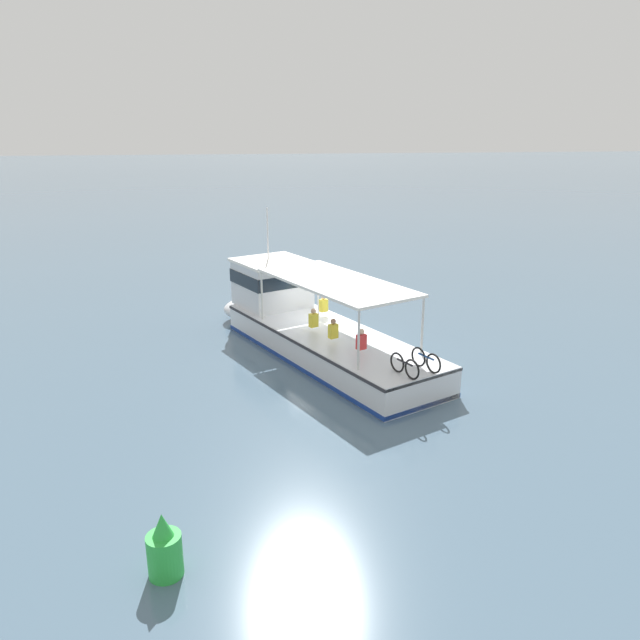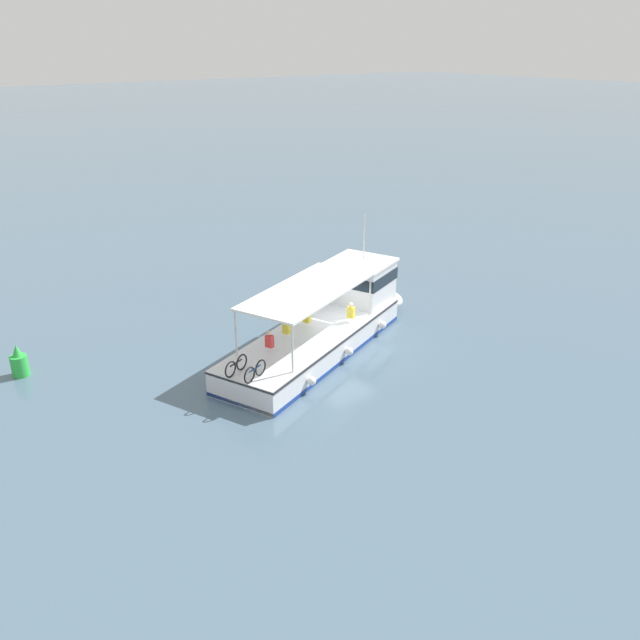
% 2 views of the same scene
% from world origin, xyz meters
% --- Properties ---
extents(ground_plane, '(400.00, 400.00, 0.00)m').
position_xyz_m(ground_plane, '(0.00, 0.00, 0.00)').
color(ground_plane, slate).
extents(ferry_main, '(7.79, 12.91, 5.32)m').
position_xyz_m(ferry_main, '(0.51, 0.26, 1.02)').
color(ferry_main, silver).
rests_on(ferry_main, ground).
extents(channel_buoy, '(0.70, 0.70, 1.40)m').
position_xyz_m(channel_buoy, '(5.40, 12.85, 0.57)').
color(channel_buoy, green).
rests_on(channel_buoy, ground).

